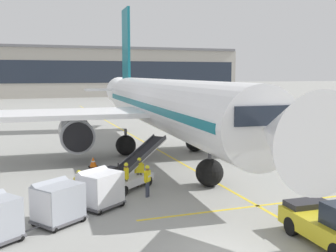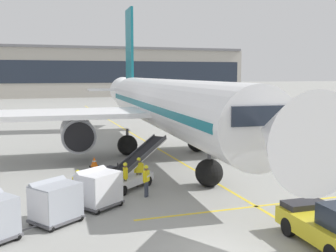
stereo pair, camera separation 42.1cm
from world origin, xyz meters
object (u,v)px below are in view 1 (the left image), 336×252
object	(u,v)px
ground_crew_by_loader	(147,179)
ground_crew_wingwalker	(139,170)
baggage_cart_lead	(100,188)
safety_cone_engine_keepout	(93,162)
ground_crew_marshaller	(79,185)
baggage_cart_second	(57,202)
ground_crew_by_carts	(126,176)
belt_loader	(129,174)
parked_airplane	(164,106)
pushback_tug	(335,225)

from	to	relation	value
ground_crew_by_loader	ground_crew_wingwalker	bearing A→B (deg)	86.77
baggage_cart_lead	safety_cone_engine_keepout	distance (m)	9.07
ground_crew_marshaller	safety_cone_engine_keepout	xyz separation A→B (m)	(1.98, 7.99, -0.63)
baggage_cart_second	ground_crew_marshaller	bearing A→B (deg)	63.53
baggage_cart_lead	ground_crew_by_loader	size ratio (longest dim) A/B	1.54
ground_crew_by_carts	ground_crew_marshaller	bearing A→B (deg)	-160.51
belt_loader	safety_cone_engine_keepout	bearing A→B (deg)	100.74
belt_loader	ground_crew_by_loader	distance (m)	2.19
ground_crew_by_loader	ground_crew_marshaller	xyz separation A→B (m)	(-3.60, 0.04, 0.00)
baggage_cart_second	ground_crew_by_loader	world-z (taller)	baggage_cart_second
ground_crew_wingwalker	safety_cone_engine_keepout	distance (m)	6.26
parked_airplane	belt_loader	size ratio (longest dim) A/B	8.16
parked_airplane	pushback_tug	size ratio (longest dim) A/B	9.12
parked_airplane	baggage_cart_second	size ratio (longest dim) A/B	15.15
baggage_cart_lead	ground_crew_marshaller	bearing A→B (deg)	131.20
baggage_cart_second	ground_crew_marshaller	size ratio (longest dim) A/B	1.54
ground_crew_by_loader	ground_crew_wingwalker	world-z (taller)	same
baggage_cart_second	pushback_tug	world-z (taller)	baggage_cart_second
safety_cone_engine_keepout	ground_crew_wingwalker	bearing A→B (deg)	-73.75
baggage_cart_lead	pushback_tug	distance (m)	10.77
ground_crew_by_carts	safety_cone_engine_keepout	distance (m)	7.10
belt_loader	ground_crew_by_carts	size ratio (longest dim) A/B	2.86
belt_loader	ground_crew_marshaller	distance (m)	3.74
pushback_tug	ground_crew_marshaller	size ratio (longest dim) A/B	2.56
ground_crew_by_carts	ground_crew_marshaller	distance (m)	2.84
pushback_tug	ground_crew_by_carts	world-z (taller)	pushback_tug
baggage_cart_second	ground_crew_wingwalker	xyz separation A→B (m)	(4.98, 4.55, -0.00)
baggage_cart_second	parked_airplane	bearing A→B (deg)	54.17
belt_loader	pushback_tug	xyz separation A→B (m)	(5.47, -10.61, 0.00)
belt_loader	parked_airplane	bearing A→B (deg)	59.05
baggage_cart_lead	ground_crew_wingwalker	bearing A→B (deg)	46.60
parked_airplane	ground_crew_marshaller	xyz separation A→B (m)	(-8.13, -10.47, -3.05)
pushback_tug	ground_crew_marshaller	xyz separation A→B (m)	(-8.57, 8.52, 0.17)
pushback_tug	ground_crew_wingwalker	xyz separation A→B (m)	(-4.85, 10.54, 0.17)
ground_crew_by_loader	ground_crew_marshaller	world-z (taller)	same
belt_loader	ground_crew_by_loader	size ratio (longest dim) A/B	2.86
belt_loader	baggage_cart_second	world-z (taller)	belt_loader
ground_crew_wingwalker	baggage_cart_lead	bearing A→B (deg)	-133.40
ground_crew_by_carts	safety_cone_engine_keepout	xyz separation A→B (m)	(-0.70, 7.04, -0.63)
ground_crew_by_loader	ground_crew_wingwalker	size ratio (longest dim) A/B	1.00
pushback_tug	ground_crew_by_loader	distance (m)	9.83
baggage_cart_second	ground_crew_by_carts	size ratio (longest dim) A/B	1.54
baggage_cart_second	ground_crew_wingwalker	size ratio (longest dim) A/B	1.54
baggage_cart_lead	ground_crew_by_loader	world-z (taller)	baggage_cart_lead
baggage_cart_second	ground_crew_by_carts	xyz separation A→B (m)	(3.95, 3.49, -0.00)
ground_crew_marshaller	ground_crew_wingwalker	world-z (taller)	same
pushback_tug	safety_cone_engine_keepout	world-z (taller)	pushback_tug
baggage_cart_second	safety_cone_engine_keepout	xyz separation A→B (m)	(3.24, 10.53, -0.64)
ground_crew_by_carts	ground_crew_wingwalker	distance (m)	1.49
pushback_tug	ground_crew_by_loader	world-z (taller)	pushback_tug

